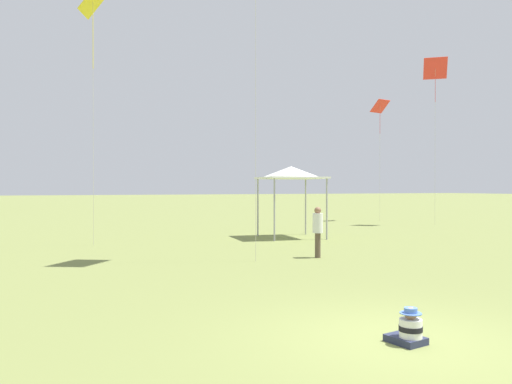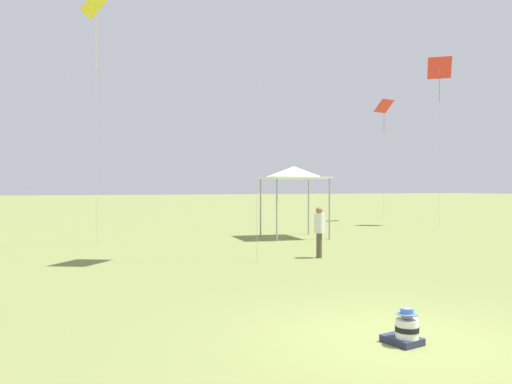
% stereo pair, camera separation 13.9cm
% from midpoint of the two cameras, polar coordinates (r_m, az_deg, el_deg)
% --- Properties ---
extents(ground_plane, '(300.00, 300.00, 0.00)m').
position_cam_midpoint_polar(ground_plane, '(7.74, 16.76, -16.03)').
color(ground_plane, olive).
extents(seated_toddler, '(0.47, 0.55, 0.53)m').
position_cam_midpoint_polar(seated_toddler, '(7.55, 17.24, -14.82)').
color(seated_toddler, '#282D47').
rests_on(seated_toddler, ground).
extents(person_standing_2, '(0.45, 0.45, 1.59)m').
position_cam_midpoint_polar(person_standing_2, '(15.78, 7.48, -4.04)').
color(person_standing_2, brown).
rests_on(person_standing_2, ground).
extents(canopy_tent, '(2.91, 2.91, 3.14)m').
position_cam_midpoint_polar(canopy_tent, '(21.95, 4.51, 2.16)').
color(canopy_tent, white).
rests_on(canopy_tent, ground).
extents(kite_1, '(1.19, 1.43, 9.75)m').
position_cam_midpoint_polar(kite_1, '(21.11, -17.66, 19.43)').
color(kite_1, yellow).
rests_on(kite_1, ground).
extents(kite_5, '(1.48, 1.39, 9.77)m').
position_cam_midpoint_polar(kite_5, '(31.85, 20.35, 12.88)').
color(kite_5, red).
rests_on(kite_5, ground).
extents(kite_6, '(1.23, 1.00, 8.01)m').
position_cam_midpoint_polar(kite_6, '(34.60, 14.54, 9.23)').
color(kite_6, red).
rests_on(kite_6, ground).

